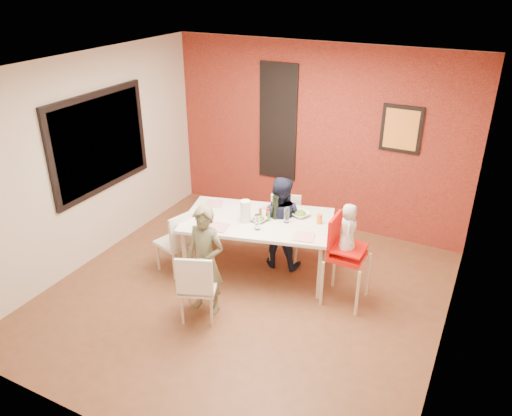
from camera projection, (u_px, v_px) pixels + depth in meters
The scene contains 35 objects.
ground at pixel (245, 295), 6.07m from camera, with size 4.50×4.50×0.00m, color brown.
ceiling at pixel (242, 69), 4.88m from camera, with size 4.50×4.50×0.02m, color silver.
wall_back at pixel (316, 137), 7.28m from camera, with size 4.50×0.02×2.70m, color beige.
wall_front at pixel (100, 307), 3.67m from camera, with size 4.50×0.02×2.70m, color beige.
wall_left at pixel (89, 161), 6.39m from camera, with size 0.02×4.50×2.70m, color beige.
wall_right at pixel (460, 240), 4.56m from camera, with size 0.02×4.50×2.70m, color beige.
brick_accent_wall at pixel (316, 138), 7.26m from camera, with size 4.50×0.02×2.70m, color maroon.
picture_window_frame at pixel (100, 142), 6.45m from camera, with size 0.05×1.70×1.30m, color black.
picture_window_pane at pixel (101, 142), 6.44m from camera, with size 0.02×1.55×1.15m, color black.
glassblock_strip at pixel (278, 123), 7.43m from camera, with size 0.55×0.03×1.70m, color silver.
glassblock_surround at pixel (278, 123), 7.42m from camera, with size 0.60×0.03×1.76m, color black.
art_print_frame at pixel (401, 129), 6.63m from camera, with size 0.54×0.03×0.64m, color black.
art_print_canvas at pixel (401, 129), 6.61m from camera, with size 0.44×0.01×0.54m, color #F5A336.
dining_table at pixel (258, 224), 6.24m from camera, with size 2.03×1.45×0.76m.
chair_near at pixel (197, 284), 5.43m from camera, with size 0.52×0.52×0.86m.
chair_far at pixel (285, 224), 6.69m from camera, with size 0.51×0.51×0.87m.
chair_left at pixel (178, 239), 6.33m from camera, with size 0.49×0.49×0.86m.
high_chair at pixel (343, 252), 5.72m from camera, with size 0.46×0.46×1.09m.
child_near at pixel (205, 260), 5.55m from camera, with size 0.48×0.31×1.31m, color #605F44.
child_far at pixel (280, 222), 6.43m from camera, with size 0.61×0.47×1.25m, color #161A31.
toddler at pixel (348, 230), 5.58m from camera, with size 0.30×0.20×0.62m, color beige.
plate_near_left at pixel (218, 227), 6.01m from camera, with size 0.24×0.24×0.01m, color silver.
plate_far_mid at pixel (272, 208), 6.50m from camera, with size 0.20×0.20×0.01m, color white.
plate_near_right at pixel (304, 237), 5.80m from camera, with size 0.24×0.24×0.01m, color white.
plate_far_left at pixel (214, 204), 6.60m from camera, with size 0.22×0.22×0.01m, color white.
salad_bowl_a at pixel (259, 220), 6.15m from camera, with size 0.20×0.20×0.05m, color silver.
salad_bowl_b at pixel (300, 214), 6.28m from camera, with size 0.23×0.23×0.06m, color white.
wine_bottle at pixel (275, 207), 6.17m from camera, with size 0.08×0.08×0.30m, color black.
wine_glass_a at pixel (257, 222), 5.93m from camera, with size 0.07×0.07×0.20m, color white.
wine_glass_b at pixel (287, 215), 6.10m from camera, with size 0.07×0.07×0.19m, color silver.
paper_towel_roll at pixel (245, 211), 6.10m from camera, with size 0.12×0.12×0.28m, color white.
condiment_red at pixel (268, 214), 6.17m from camera, with size 0.04×0.04×0.15m, color red.
condiment_green at pixel (269, 216), 6.14m from camera, with size 0.03×0.03×0.13m, color #3C7627.
condiment_brown at pixel (260, 214), 6.19m from camera, with size 0.04×0.04×0.15m, color brown.
sippy_cup at pixel (319, 219), 6.09m from camera, with size 0.07×0.07×0.12m, color orange.
Camera 1 is at (2.38, -4.38, 3.62)m, focal length 35.00 mm.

